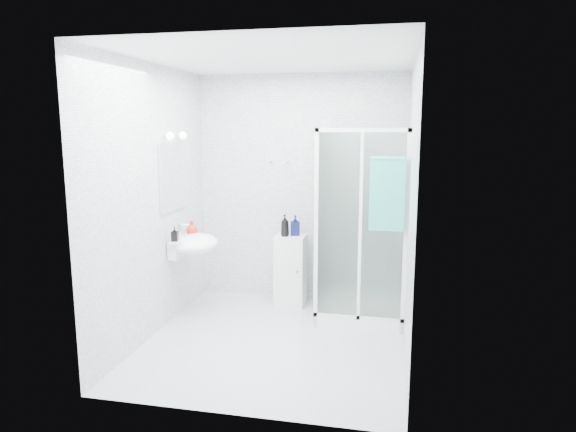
% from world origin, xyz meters
% --- Properties ---
extents(room, '(2.40, 2.60, 2.60)m').
position_xyz_m(room, '(0.00, 0.00, 1.30)').
color(room, white).
rests_on(room, ground).
extents(shower_enclosure, '(0.90, 0.95, 2.00)m').
position_xyz_m(shower_enclosure, '(0.67, 0.77, 0.45)').
color(shower_enclosure, white).
rests_on(shower_enclosure, ground).
extents(wall_basin, '(0.46, 0.56, 0.35)m').
position_xyz_m(wall_basin, '(-0.99, 0.45, 0.80)').
color(wall_basin, white).
rests_on(wall_basin, ground).
extents(mirror, '(0.02, 0.60, 0.70)m').
position_xyz_m(mirror, '(-1.19, 0.45, 1.50)').
color(mirror, white).
rests_on(mirror, room).
extents(vanity_lights, '(0.10, 0.40, 0.08)m').
position_xyz_m(vanity_lights, '(-1.14, 0.45, 1.92)').
color(vanity_lights, silver).
rests_on(vanity_lights, room).
extents(wall_hooks, '(0.23, 0.06, 0.03)m').
position_xyz_m(wall_hooks, '(-0.25, 1.26, 1.62)').
color(wall_hooks, silver).
rests_on(wall_hooks, room).
extents(storage_cabinet, '(0.33, 0.36, 0.80)m').
position_xyz_m(storage_cabinet, '(-0.07, 1.04, 0.40)').
color(storage_cabinet, white).
rests_on(storage_cabinet, ground).
extents(hand_towel, '(0.33, 0.05, 0.70)m').
position_xyz_m(hand_towel, '(1.00, 0.36, 1.41)').
color(hand_towel, teal).
rests_on(hand_towel, shower_enclosure).
extents(shampoo_bottle_a, '(0.12, 0.12, 0.25)m').
position_xyz_m(shampoo_bottle_a, '(-0.12, 1.00, 0.93)').
color(shampoo_bottle_a, black).
rests_on(shampoo_bottle_a, storage_cabinet).
extents(shampoo_bottle_b, '(0.12, 0.12, 0.23)m').
position_xyz_m(shampoo_bottle_b, '(-0.02, 1.09, 0.92)').
color(shampoo_bottle_b, '#0A0F40').
rests_on(shampoo_bottle_b, storage_cabinet).
extents(soap_dispenser_orange, '(0.15, 0.15, 0.16)m').
position_xyz_m(soap_dispenser_orange, '(-1.05, 0.58, 0.94)').
color(soap_dispenser_orange, red).
rests_on(soap_dispenser_orange, wall_basin).
extents(soap_dispenser_black, '(0.08, 0.08, 0.15)m').
position_xyz_m(soap_dispenser_black, '(-1.11, 0.27, 0.94)').
color(soap_dispenser_black, black).
rests_on(soap_dispenser_black, wall_basin).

